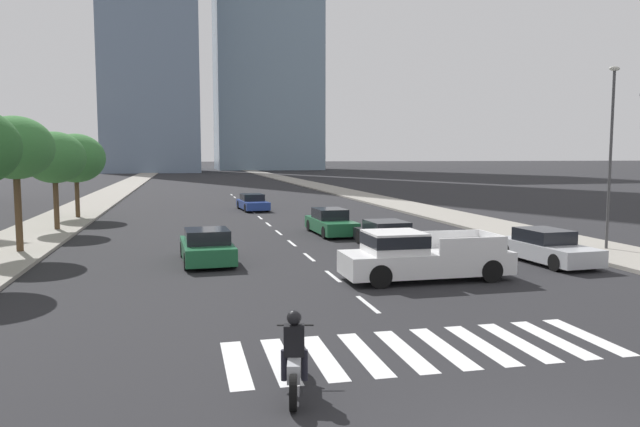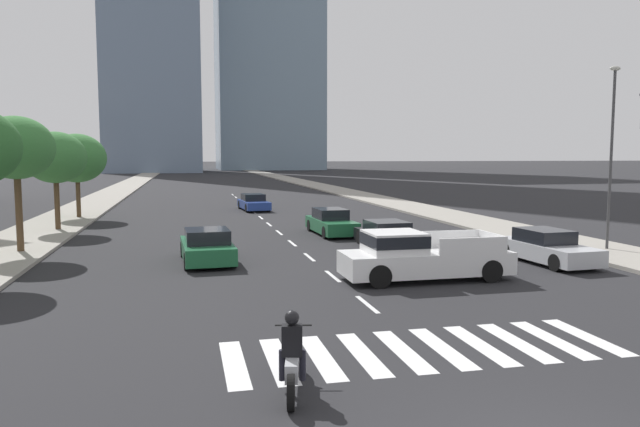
{
  "view_description": "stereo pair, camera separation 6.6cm",
  "coord_description": "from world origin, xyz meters",
  "px_view_note": "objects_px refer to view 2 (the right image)",
  "views": [
    {
      "loc": [
        -5.0,
        -6.75,
        4.18
      ],
      "look_at": [
        0.0,
        14.95,
        2.0
      ],
      "focal_mm": 33.39,
      "sensor_mm": 36.0,
      "label": 1
    },
    {
      "loc": [
        -4.94,
        -6.76,
        4.18
      ],
      "look_at": [
        0.0,
        14.95,
        2.0
      ],
      "focal_mm": 33.39,
      "sensor_mm": 36.0,
      "label": 2
    }
  ],
  "objects_px": {
    "sedan_blue_2": "(254,203)",
    "street_lamp_east": "(612,144)",
    "street_tree_second": "(16,148)",
    "street_tree_third": "(55,158)",
    "sedan_green_4": "(331,223)",
    "sedan_silver_0": "(546,248)",
    "sedan_black_3": "(388,235)",
    "pickup_truck": "(418,256)",
    "sedan_green_1": "(207,247)",
    "street_tree_fourth": "(77,158)",
    "motorcycle_lead": "(292,359)"
  },
  "relations": [
    {
      "from": "sedan_black_3",
      "to": "street_lamp_east",
      "type": "height_order",
      "value": "street_lamp_east"
    },
    {
      "from": "pickup_truck",
      "to": "sedan_black_3",
      "type": "xyz_separation_m",
      "value": [
        1.39,
        6.91,
        -0.25
      ]
    },
    {
      "from": "motorcycle_lead",
      "to": "sedan_green_4",
      "type": "bearing_deg",
      "value": -3.86
    },
    {
      "from": "sedan_green_1",
      "to": "sedan_blue_2",
      "type": "bearing_deg",
      "value": -13.84
    },
    {
      "from": "street_tree_second",
      "to": "street_tree_third",
      "type": "height_order",
      "value": "street_tree_second"
    },
    {
      "from": "sedan_green_1",
      "to": "pickup_truck",
      "type": "bearing_deg",
      "value": -128.95
    },
    {
      "from": "sedan_green_1",
      "to": "street_lamp_east",
      "type": "bearing_deg",
      "value": -97.06
    },
    {
      "from": "pickup_truck",
      "to": "sedan_green_1",
      "type": "height_order",
      "value": "pickup_truck"
    },
    {
      "from": "motorcycle_lead",
      "to": "street_tree_third",
      "type": "height_order",
      "value": "street_tree_third"
    },
    {
      "from": "pickup_truck",
      "to": "street_tree_fourth",
      "type": "xyz_separation_m",
      "value": [
        -14.41,
        22.96,
        3.18
      ]
    },
    {
      "from": "street_tree_third",
      "to": "street_lamp_east",
      "type": "bearing_deg",
      "value": -27.11
    },
    {
      "from": "pickup_truck",
      "to": "sedan_black_3",
      "type": "bearing_deg",
      "value": -101.61
    },
    {
      "from": "sedan_silver_0",
      "to": "street_tree_second",
      "type": "distance_m",
      "value": 21.95
    },
    {
      "from": "sedan_black_3",
      "to": "street_tree_fourth",
      "type": "xyz_separation_m",
      "value": [
        -15.79,
        16.05,
        3.43
      ]
    },
    {
      "from": "sedan_silver_0",
      "to": "sedan_blue_2",
      "type": "distance_m",
      "value": 26.32
    },
    {
      "from": "sedan_blue_2",
      "to": "street_tree_third",
      "type": "xyz_separation_m",
      "value": [
        -11.93,
        -10.49,
        3.48
      ]
    },
    {
      "from": "sedan_black_3",
      "to": "street_tree_second",
      "type": "xyz_separation_m",
      "value": [
        -15.79,
        1.7,
        3.92
      ]
    },
    {
      "from": "sedan_blue_2",
      "to": "street_tree_second",
      "type": "relative_size",
      "value": 0.81
    },
    {
      "from": "sedan_green_4",
      "to": "sedan_green_1",
      "type": "bearing_deg",
      "value": -45.99
    },
    {
      "from": "pickup_truck",
      "to": "sedan_green_4",
      "type": "distance_m",
      "value": 11.99
    },
    {
      "from": "sedan_blue_2",
      "to": "street_lamp_east",
      "type": "xyz_separation_m",
      "value": [
        12.73,
        -23.11,
        4.07
      ]
    },
    {
      "from": "sedan_blue_2",
      "to": "street_tree_fourth",
      "type": "height_order",
      "value": "street_tree_fourth"
    },
    {
      "from": "sedan_silver_0",
      "to": "street_tree_fourth",
      "type": "height_order",
      "value": "street_tree_fourth"
    },
    {
      "from": "pickup_truck",
      "to": "street_lamp_east",
      "type": "xyz_separation_m",
      "value": [
        10.25,
        3.67,
        3.83
      ]
    },
    {
      "from": "motorcycle_lead",
      "to": "sedan_green_1",
      "type": "relative_size",
      "value": 0.51
    },
    {
      "from": "sedan_blue_2",
      "to": "sedan_black_3",
      "type": "xyz_separation_m",
      "value": [
        3.87,
        -19.87,
        -0.01
      ]
    },
    {
      "from": "street_tree_second",
      "to": "street_tree_fourth",
      "type": "xyz_separation_m",
      "value": [
        -0.0,
        14.34,
        -0.48
      ]
    },
    {
      "from": "pickup_truck",
      "to": "street_tree_third",
      "type": "relative_size",
      "value": 1.07
    },
    {
      "from": "sedan_green_4",
      "to": "street_tree_fourth",
      "type": "relative_size",
      "value": 0.87
    },
    {
      "from": "sedan_green_1",
      "to": "street_tree_second",
      "type": "distance_m",
      "value": 9.3
    },
    {
      "from": "sedan_silver_0",
      "to": "sedan_blue_2",
      "type": "bearing_deg",
      "value": -164.4
    },
    {
      "from": "pickup_truck",
      "to": "sedan_silver_0",
      "type": "bearing_deg",
      "value": -162.9
    },
    {
      "from": "motorcycle_lead",
      "to": "street_tree_second",
      "type": "xyz_separation_m",
      "value": [
        -8.63,
        17.0,
        3.89
      ]
    },
    {
      "from": "motorcycle_lead",
      "to": "sedan_silver_0",
      "type": "height_order",
      "value": "motorcycle_lead"
    },
    {
      "from": "sedan_blue_2",
      "to": "sedan_green_4",
      "type": "bearing_deg",
      "value": 4.72
    },
    {
      "from": "sedan_blue_2",
      "to": "sedan_green_4",
      "type": "xyz_separation_m",
      "value": [
        2.45,
        -14.8,
        0.05
      ]
    },
    {
      "from": "sedan_blue_2",
      "to": "sedan_green_4",
      "type": "height_order",
      "value": "sedan_green_4"
    },
    {
      "from": "sedan_green_1",
      "to": "sedan_silver_0",
      "type": "bearing_deg",
      "value": -105.99
    },
    {
      "from": "sedan_green_4",
      "to": "street_lamp_east",
      "type": "bearing_deg",
      "value": 48.93
    },
    {
      "from": "street_lamp_east",
      "to": "street_tree_fourth",
      "type": "bearing_deg",
      "value": 141.97
    },
    {
      "from": "motorcycle_lead",
      "to": "sedan_blue_2",
      "type": "relative_size",
      "value": 0.48
    },
    {
      "from": "sedan_black_3",
      "to": "street_tree_third",
      "type": "bearing_deg",
      "value": -122.81
    },
    {
      "from": "sedan_green_1",
      "to": "street_tree_third",
      "type": "xyz_separation_m",
      "value": [
        -7.63,
        11.33,
        3.44
      ]
    },
    {
      "from": "sedan_black_3",
      "to": "street_tree_fourth",
      "type": "bearing_deg",
      "value": -137.55
    },
    {
      "from": "street_lamp_east",
      "to": "sedan_blue_2",
      "type": "bearing_deg",
      "value": 118.85
    },
    {
      "from": "sedan_green_1",
      "to": "sedan_green_4",
      "type": "xyz_separation_m",
      "value": [
        6.75,
        7.02,
        0.01
      ]
    },
    {
      "from": "street_tree_second",
      "to": "sedan_black_3",
      "type": "bearing_deg",
      "value": -6.16
    },
    {
      "from": "sedan_green_1",
      "to": "sedan_blue_2",
      "type": "xyz_separation_m",
      "value": [
        4.3,
        21.82,
        -0.04
      ]
    },
    {
      "from": "sedan_silver_0",
      "to": "sedan_green_4",
      "type": "relative_size",
      "value": 0.97
    },
    {
      "from": "street_lamp_east",
      "to": "street_tree_third",
      "type": "height_order",
      "value": "street_lamp_east"
    }
  ]
}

